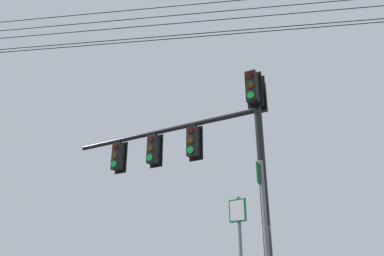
# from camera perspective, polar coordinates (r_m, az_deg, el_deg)

# --- Properties ---
(signal_mast_assembly) EXTENTS (1.89, 6.54, 6.62)m
(signal_mast_assembly) POSITION_cam_1_polar(r_m,az_deg,el_deg) (10.44, 2.00, -2.79)
(signal_mast_assembly) COLOR black
(signal_mast_assembly) RESTS_ON ground
(route_sign_primary) EXTENTS (0.27, 0.13, 3.12)m
(route_sign_primary) POSITION_cam_1_polar(r_m,az_deg,el_deg) (5.89, 11.42, -17.33)
(route_sign_primary) COLOR slate
(route_sign_primary) RESTS_ON ground
(route_sign_secondary) EXTENTS (0.10, 0.39, 2.84)m
(route_sign_secondary) POSITION_cam_1_polar(r_m,az_deg,el_deg) (7.36, 7.49, -18.59)
(route_sign_secondary) COLOR slate
(route_sign_secondary) RESTS_ON ground
(overhead_wire_span) EXTENTS (13.73, 20.88, 1.54)m
(overhead_wire_span) POSITION_cam_1_polar(r_m,az_deg,el_deg) (11.77, 3.32, 16.29)
(overhead_wire_span) COLOR black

